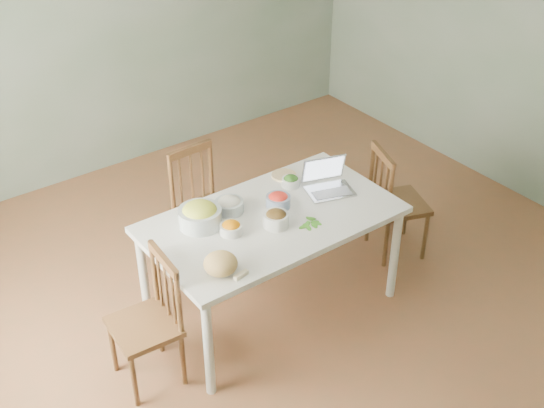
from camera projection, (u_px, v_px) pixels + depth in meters
floor at (289, 296)px, 5.13m from camera, size 5.00×5.00×0.00m
wall_back at (114, 23)px, 6.07m from camera, size 5.00×0.00×2.70m
wall_right at (539, 45)px, 5.63m from camera, size 0.00×5.00×2.70m
dining_table at (272, 264)px, 4.82m from camera, size 1.66×0.93×0.78m
chair_far at (206, 210)px, 5.24m from camera, size 0.42×0.41×0.92m
chair_left at (143, 324)px, 4.24m from camera, size 0.40×0.42×0.90m
chair_right at (399, 201)px, 5.36m from camera, size 0.50×0.51×0.91m
bread_boule at (221, 264)px, 4.09m from camera, size 0.26×0.26×0.13m
butter_stick at (241, 275)px, 4.08m from camera, size 0.10×0.05×0.03m
bowl_squash at (200, 215)px, 4.48m from camera, size 0.35×0.35×0.16m
bowl_carrot at (231, 228)px, 4.43m from camera, size 0.17×0.17×0.08m
bowl_onion at (229, 205)px, 4.63m from camera, size 0.22×0.22×0.10m
bowl_mushroom at (276, 218)px, 4.49m from camera, size 0.21×0.21×0.11m
bowl_redpep at (278, 200)px, 4.69m from camera, size 0.19×0.19×0.10m
bowl_broccoli at (291, 181)px, 4.91m from camera, size 0.15×0.15×0.08m
flatbread at (284, 175)px, 5.03m from camera, size 0.21×0.21×0.02m
basil_bunch at (308, 223)px, 4.53m from camera, size 0.18×0.18×0.02m
laptop at (331, 179)px, 4.80m from camera, size 0.38×0.35×0.22m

